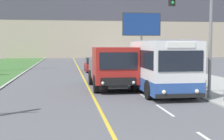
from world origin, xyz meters
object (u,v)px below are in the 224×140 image
(car_distant, at_px, (94,65))
(billboard_large, at_px, (142,26))
(city_bus, at_px, (162,67))
(traffic_light_mast, at_px, (199,26))
(dump_truck, at_px, (113,68))
(planter_round_second, at_px, (197,79))
(planter_round_third, at_px, (171,73))

(car_distant, xyz_separation_m, billboard_large, (6.63, 6.45, 4.43))
(city_bus, relative_size, traffic_light_mast, 1.01)
(dump_truck, distance_m, car_distant, 13.24)
(billboard_large, bearing_deg, dump_truck, -108.58)
(car_distant, distance_m, billboard_large, 10.26)
(city_bus, bearing_deg, planter_round_second, 26.91)
(planter_round_second, bearing_deg, city_bus, -153.09)
(city_bus, xyz_separation_m, car_distant, (-2.55, 15.21, -0.86))
(car_distant, distance_m, planter_round_third, 10.61)
(billboard_large, xyz_separation_m, planter_round_third, (-1.50, -15.74, -4.49))
(billboard_large, relative_size, planter_round_second, 5.21)
(car_distant, xyz_separation_m, planter_round_third, (5.13, -9.28, -0.06))
(dump_truck, relative_size, planter_round_third, 5.33)
(city_bus, xyz_separation_m, dump_truck, (-2.53, 1.98, -0.22))
(billboard_large, distance_m, planter_round_third, 16.43)
(dump_truck, relative_size, planter_round_second, 5.08)
(city_bus, relative_size, dump_truck, 0.90)
(car_distant, relative_size, planter_round_third, 3.46)
(dump_truck, relative_size, billboard_large, 0.98)
(traffic_light_mast, bearing_deg, planter_round_third, 80.26)
(city_bus, xyz_separation_m, planter_round_second, (2.72, 1.38, -0.90))
(traffic_light_mast, relative_size, billboard_large, 0.87)
(planter_round_second, distance_m, planter_round_third, 4.55)
(traffic_light_mast, bearing_deg, car_distant, 102.22)
(planter_round_second, height_order, planter_round_third, planter_round_second)
(traffic_light_mast, distance_m, planter_round_second, 4.90)
(dump_truck, distance_m, traffic_light_mast, 6.04)
(traffic_light_mast, bearing_deg, dump_truck, 132.45)
(car_distant, height_order, billboard_large, billboard_large)
(dump_truck, height_order, planter_round_third, dump_truck)
(billboard_large, bearing_deg, city_bus, -100.68)
(dump_truck, bearing_deg, planter_round_second, -6.52)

